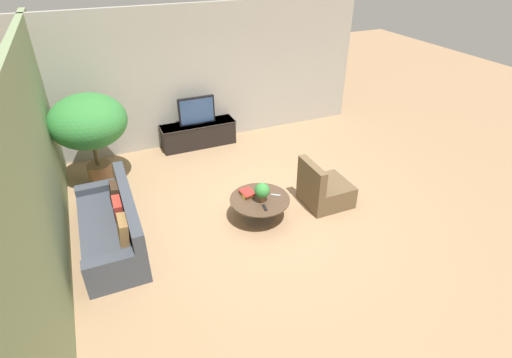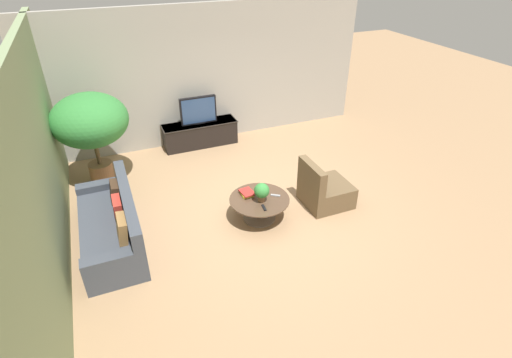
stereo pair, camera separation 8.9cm
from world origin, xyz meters
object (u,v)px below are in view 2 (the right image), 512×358
at_px(coffee_table, 259,205).
at_px(couch_by_wall, 113,226).
at_px(potted_plant_tabletop, 262,191).
at_px(armchair_wicker, 324,191).
at_px(potted_palm_tall, 90,122).
at_px(media_console, 200,134).
at_px(television, 198,110).

distance_m(coffee_table, couch_by_wall, 2.36).
relative_size(coffee_table, potted_plant_tabletop, 3.07).
distance_m(couch_by_wall, armchair_wicker, 3.59).
bearing_deg(couch_by_wall, potted_palm_tall, -179.12).
bearing_deg(coffee_table, media_console, 92.92).
relative_size(armchair_wicker, potted_plant_tabletop, 2.62).
xyz_separation_m(potted_palm_tall, potted_plant_tabletop, (2.38, -2.39, -0.65)).
bearing_deg(potted_palm_tall, media_console, 19.23).
height_order(media_console, armchair_wicker, armchair_wicker).
height_order(armchair_wicker, potted_plant_tabletop, armchair_wicker).
relative_size(media_console, armchair_wicker, 1.95).
distance_m(media_console, television, 0.56).
distance_m(media_console, potted_plant_tabletop, 3.18).
distance_m(media_console, potted_palm_tall, 2.53).
bearing_deg(armchair_wicker, couch_by_wall, 84.21).
height_order(coffee_table, couch_by_wall, couch_by_wall).
relative_size(media_console, potted_palm_tall, 0.95).
height_order(media_console, couch_by_wall, couch_by_wall).
height_order(television, potted_palm_tall, potted_palm_tall).
relative_size(television, potted_palm_tall, 0.46).
distance_m(coffee_table, potted_plant_tabletop, 0.32).
bearing_deg(couch_by_wall, television, 141.74).
height_order(television, couch_by_wall, television).
height_order(media_console, potted_palm_tall, potted_palm_tall).
xyz_separation_m(coffee_table, couch_by_wall, (-2.34, 0.33, 0.01)).
relative_size(television, coffee_table, 0.80).
height_order(armchair_wicker, potted_palm_tall, potted_palm_tall).
xyz_separation_m(television, coffee_table, (0.16, -3.10, -0.56)).
distance_m(media_console, couch_by_wall, 3.53).
xyz_separation_m(media_console, coffee_table, (0.16, -3.10, -0.00)).
distance_m(potted_palm_tall, potted_plant_tabletop, 3.44).
bearing_deg(media_console, television, -90.00).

